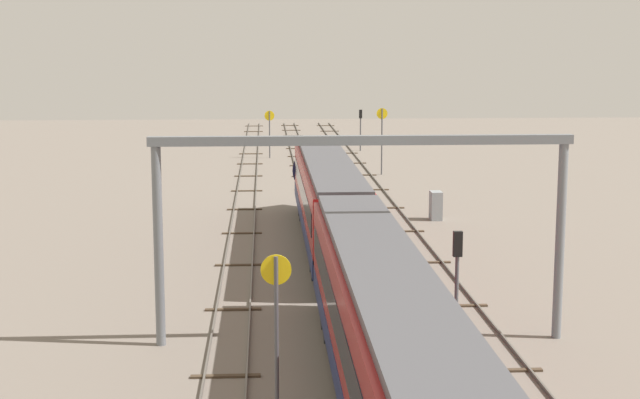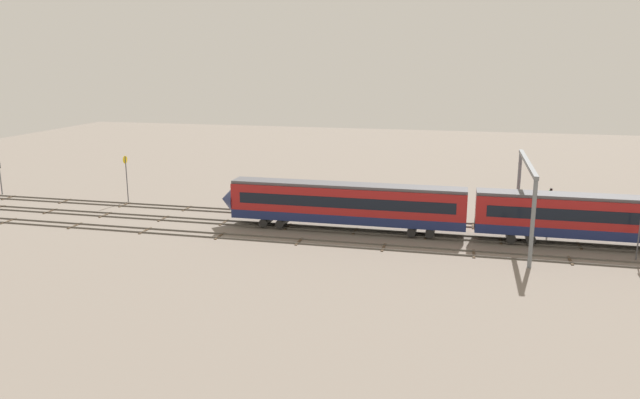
% 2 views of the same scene
% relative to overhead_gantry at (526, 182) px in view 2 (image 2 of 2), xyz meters
% --- Properties ---
extents(ground_plane, '(188.92, 188.92, 0.00)m').
position_rel_overhead_gantry_xyz_m(ground_plane, '(12.78, 0.13, -5.89)').
color(ground_plane, slate).
extents(track_near_foreground, '(172.92, 2.40, 0.16)m').
position_rel_overhead_gantry_xyz_m(track_near_foreground, '(12.78, -4.78, -5.81)').
color(track_near_foreground, '#59544C').
rests_on(track_near_foreground, ground).
extents(track_with_train, '(172.92, 2.40, 0.16)m').
position_rel_overhead_gantry_xyz_m(track_with_train, '(12.78, 0.13, -5.82)').
color(track_with_train, '#59544C').
rests_on(track_with_train, ground).
extents(track_middle, '(172.92, 2.40, 0.16)m').
position_rel_overhead_gantry_xyz_m(track_middle, '(12.78, 5.04, -5.81)').
color(track_middle, '#59544C').
rests_on(track_middle, ground).
extents(overhead_gantry, '(0.40, 15.83, 7.92)m').
position_rel_overhead_gantry_xyz_m(overhead_gantry, '(0.00, 0.00, 0.00)').
color(overhead_gantry, slate).
rests_on(overhead_gantry, ground).
extents(speed_sign_near_foreground, '(0.14, 0.86, 5.56)m').
position_rel_overhead_gantry_xyz_m(speed_sign_near_foreground, '(-9.36, 3.35, -2.37)').
color(speed_sign_near_foreground, '#4C4C51').
rests_on(speed_sign_near_foreground, ground).
extents(speed_sign_far_trackside, '(0.14, 0.94, 5.77)m').
position_rel_overhead_gantry_xyz_m(speed_sign_far_trackside, '(46.21, -6.49, -2.16)').
color(speed_sign_far_trackside, '#4C4C51').
rests_on(speed_sign_far_trackside, ground).
extents(signal_light_trackside_approach, '(0.31, 0.32, 4.35)m').
position_rel_overhead_gantry_xyz_m(signal_light_trackside_approach, '(64.60, -6.51, -3.03)').
color(signal_light_trackside_approach, '#4C4C51').
rests_on(signal_light_trackside_approach, ground).
extents(signal_light_trackside_departure, '(0.31, 0.32, 4.81)m').
position_rel_overhead_gantry_xyz_m(signal_light_trackside_departure, '(-2.70, -3.10, -2.75)').
color(signal_light_trackside_departure, '#4C4C51').
rests_on(signal_light_trackside_departure, ground).
extents(relay_cabinet, '(1.12, 0.72, 1.85)m').
position_rel_overhead_gantry_xyz_m(relay_cabinet, '(24.90, -7.39, -4.96)').
color(relay_cabinet, gray).
rests_on(relay_cabinet, ground).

